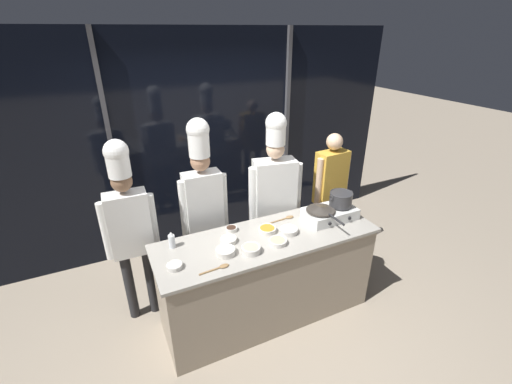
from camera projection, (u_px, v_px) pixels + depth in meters
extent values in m
plane|color=gray|center=(266.00, 312.00, 3.55)|extent=(24.00, 24.00, 0.00)
cube|color=black|center=(207.00, 143.00, 4.34)|extent=(5.31, 0.04, 2.70)
cube|color=#47474C|center=(113.00, 157.00, 3.86)|extent=(0.05, 0.05, 2.70)
cube|color=#47474C|center=(286.00, 133.00, 4.74)|extent=(0.05, 0.05, 2.70)
cube|color=gray|center=(267.00, 278.00, 3.36)|extent=(2.03, 0.67, 0.90)
cube|color=#A39E93|center=(268.00, 238.00, 3.16)|extent=(2.09, 0.70, 0.03)
cube|color=silver|center=(330.00, 214.00, 3.43)|extent=(0.51, 0.30, 0.11)
cylinder|color=black|center=(321.00, 211.00, 3.36)|extent=(0.21, 0.21, 0.01)
cylinder|color=black|center=(330.00, 224.00, 3.25)|extent=(0.03, 0.01, 0.03)
cylinder|color=black|center=(340.00, 206.00, 3.45)|extent=(0.21, 0.21, 0.01)
cylinder|color=black|center=(350.00, 218.00, 3.35)|extent=(0.03, 0.01, 0.03)
cylinder|color=#38332D|center=(321.00, 210.00, 3.35)|extent=(0.27, 0.27, 0.01)
cone|color=#38332D|center=(321.00, 209.00, 3.35)|extent=(0.29, 0.29, 0.04)
cylinder|color=black|center=(337.00, 219.00, 3.15)|extent=(0.02, 0.22, 0.02)
cylinder|color=#333335|center=(341.00, 199.00, 3.42)|extent=(0.22, 0.22, 0.14)
torus|color=#333335|center=(342.00, 193.00, 3.39)|extent=(0.23, 0.23, 0.01)
torus|color=#333335|center=(331.00, 198.00, 3.35)|extent=(0.01, 0.05, 0.05)
torus|color=#333335|center=(351.00, 193.00, 3.45)|extent=(0.01, 0.05, 0.05)
cylinder|color=white|center=(172.00, 241.00, 2.98)|extent=(0.06, 0.06, 0.12)
cone|color=white|center=(171.00, 234.00, 2.94)|extent=(0.05, 0.05, 0.03)
cylinder|color=silver|center=(267.00, 230.00, 3.22)|extent=(0.17, 0.17, 0.04)
torus|color=silver|center=(267.00, 228.00, 3.21)|extent=(0.17, 0.17, 0.01)
cylinder|color=orange|center=(267.00, 229.00, 3.22)|extent=(0.14, 0.14, 0.02)
cylinder|color=silver|center=(251.00, 250.00, 2.92)|extent=(0.16, 0.16, 0.05)
torus|color=silver|center=(251.00, 247.00, 2.91)|extent=(0.17, 0.17, 0.01)
cylinder|color=#EAA893|center=(251.00, 248.00, 2.92)|extent=(0.13, 0.13, 0.03)
cylinder|color=silver|center=(228.00, 240.00, 3.07)|extent=(0.15, 0.15, 0.04)
torus|color=silver|center=(228.00, 238.00, 3.06)|extent=(0.15, 0.15, 0.01)
cylinder|color=silver|center=(228.00, 239.00, 3.06)|extent=(0.12, 0.12, 0.02)
cylinder|color=silver|center=(278.00, 242.00, 3.05)|extent=(0.16, 0.16, 0.04)
torus|color=silver|center=(278.00, 240.00, 3.04)|extent=(0.17, 0.17, 0.01)
cylinder|color=#E0C689|center=(278.00, 241.00, 3.04)|extent=(0.13, 0.13, 0.02)
cylinder|color=silver|center=(226.00, 252.00, 2.90)|extent=(0.17, 0.17, 0.05)
torus|color=silver|center=(225.00, 249.00, 2.89)|extent=(0.17, 0.17, 0.01)
cylinder|color=beige|center=(226.00, 250.00, 2.89)|extent=(0.14, 0.14, 0.03)
cylinder|color=silver|center=(231.00, 229.00, 3.24)|extent=(0.11, 0.11, 0.04)
torus|color=silver|center=(231.00, 227.00, 3.23)|extent=(0.11, 0.11, 0.01)
cylinder|color=#382319|center=(231.00, 228.00, 3.23)|extent=(0.09, 0.09, 0.02)
cylinder|color=silver|center=(175.00, 266.00, 2.73)|extent=(0.13, 0.13, 0.04)
torus|color=silver|center=(174.00, 264.00, 2.72)|extent=(0.13, 0.13, 0.01)
cylinder|color=silver|center=(174.00, 265.00, 2.73)|extent=(0.10, 0.10, 0.02)
cylinder|color=silver|center=(289.00, 231.00, 3.20)|extent=(0.17, 0.17, 0.04)
torus|color=silver|center=(289.00, 229.00, 3.19)|extent=(0.17, 0.17, 0.01)
cylinder|color=silver|center=(289.00, 230.00, 3.20)|extent=(0.14, 0.14, 0.02)
cube|color=olive|center=(209.00, 271.00, 2.70)|extent=(0.17, 0.03, 0.01)
ellipsoid|color=olive|center=(224.00, 266.00, 2.75)|extent=(0.09, 0.06, 0.02)
cube|color=olive|center=(278.00, 221.00, 3.41)|extent=(0.19, 0.03, 0.01)
ellipsoid|color=olive|center=(290.00, 217.00, 3.47)|extent=(0.09, 0.06, 0.02)
cylinder|color=#232326|center=(151.00, 280.00, 3.43)|extent=(0.10, 0.10, 0.76)
cylinder|color=#232326|center=(130.00, 286.00, 3.36)|extent=(0.10, 0.10, 0.76)
cube|color=white|center=(129.00, 224.00, 3.10)|extent=(0.37, 0.20, 0.61)
cylinder|color=white|center=(153.00, 222.00, 3.15)|extent=(0.07, 0.07, 0.56)
cylinder|color=white|center=(105.00, 232.00, 3.00)|extent=(0.07, 0.07, 0.56)
sphere|color=brown|center=(122.00, 182.00, 2.92)|extent=(0.18, 0.18, 0.18)
cylinder|color=white|center=(118.00, 164.00, 2.85)|extent=(0.19, 0.19, 0.22)
sphere|color=white|center=(116.00, 151.00, 2.80)|extent=(0.20, 0.20, 0.20)
cylinder|color=#2D3856|center=(216.00, 258.00, 3.75)|extent=(0.10, 0.10, 0.78)
cylinder|color=#2D3856|center=(199.00, 263.00, 3.67)|extent=(0.10, 0.10, 0.78)
cube|color=white|center=(203.00, 202.00, 3.40)|extent=(0.37, 0.20, 0.63)
cylinder|color=white|center=(224.00, 201.00, 3.46)|extent=(0.07, 0.07, 0.58)
cylinder|color=white|center=(184.00, 209.00, 3.31)|extent=(0.07, 0.07, 0.58)
sphere|color=#A87A5B|center=(200.00, 162.00, 3.22)|extent=(0.19, 0.19, 0.19)
cylinder|color=white|center=(199.00, 143.00, 3.14)|extent=(0.20, 0.20, 0.26)
sphere|color=white|center=(198.00, 129.00, 3.08)|extent=(0.21, 0.21, 0.21)
cylinder|color=#2D3856|center=(283.00, 243.00, 4.00)|extent=(0.12, 0.12, 0.79)
cylinder|color=#2D3856|center=(263.00, 246.00, 3.94)|extent=(0.12, 0.12, 0.79)
cube|color=white|center=(274.00, 189.00, 3.66)|extent=(0.48, 0.31, 0.64)
cylinder|color=white|center=(297.00, 189.00, 3.70)|extent=(0.09, 0.09, 0.59)
cylinder|color=white|center=(253.00, 194.00, 3.58)|extent=(0.09, 0.09, 0.59)
sphere|color=beige|center=(275.00, 149.00, 3.47)|extent=(0.19, 0.19, 0.19)
cylinder|color=white|center=(276.00, 134.00, 3.40)|extent=(0.20, 0.20, 0.22)
sphere|color=white|center=(276.00, 123.00, 3.36)|extent=(0.21, 0.21, 0.21)
cylinder|color=#232326|center=(332.00, 227.00, 4.34)|extent=(0.10, 0.10, 0.78)
cylinder|color=#232326|center=(319.00, 231.00, 4.24)|extent=(0.10, 0.10, 0.78)
cube|color=gold|center=(331.00, 177.00, 3.99)|extent=(0.38, 0.23, 0.63)
cylinder|color=beige|center=(346.00, 175.00, 4.06)|extent=(0.07, 0.07, 0.58)
cylinder|color=beige|center=(319.00, 183.00, 3.87)|extent=(0.07, 0.07, 0.58)
sphere|color=beige|center=(335.00, 142.00, 3.80)|extent=(0.19, 0.19, 0.19)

